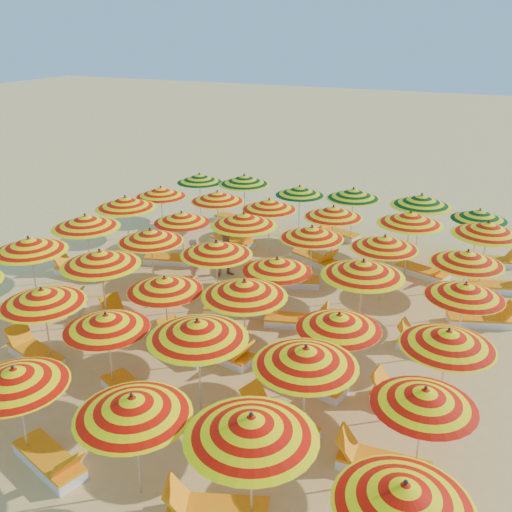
% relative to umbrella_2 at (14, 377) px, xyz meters
% --- Properties ---
extents(ground, '(120.00, 120.00, 0.00)m').
position_rel_umbrella_2_xyz_m(ground, '(1.35, 7.04, -1.81)').
color(ground, '#E8B767').
rests_on(ground, ground).
extents(umbrella_2, '(2.26, 2.26, 2.06)m').
position_rel_umbrella_2_xyz_m(umbrella_2, '(0.00, 0.00, 0.00)').
color(umbrella_2, silver).
rests_on(umbrella_2, ground).
extents(umbrella_3, '(2.07, 2.07, 2.12)m').
position_rel_umbrella_2_xyz_m(umbrella_3, '(2.49, 0.14, 0.05)').
color(umbrella_3, silver).
rests_on(umbrella_3, ground).
extents(umbrella_4, '(2.67, 2.67, 2.27)m').
position_rel_umbrella_2_xyz_m(umbrella_4, '(4.58, 0.34, 0.18)').
color(umbrella_4, silver).
rests_on(umbrella_4, ground).
extents(umbrella_5, '(2.23, 2.23, 2.10)m').
position_rel_umbrella_2_xyz_m(umbrella_5, '(6.97, 0.11, 0.04)').
color(umbrella_5, silver).
rests_on(umbrella_5, ground).
extents(umbrella_7, '(2.21, 2.21, 2.12)m').
position_rel_umbrella_2_xyz_m(umbrella_7, '(-1.86, 2.63, 0.05)').
color(umbrella_7, silver).
rests_on(umbrella_7, ground).
extents(umbrella_8, '(2.04, 2.04, 1.99)m').
position_rel_umbrella_2_xyz_m(umbrella_8, '(0.12, 2.43, -0.05)').
color(umbrella_8, silver).
rests_on(umbrella_8, ground).
extents(umbrella_9, '(2.76, 2.76, 2.23)m').
position_rel_umbrella_2_xyz_m(umbrella_9, '(2.29, 2.65, 0.15)').
color(umbrella_9, silver).
rests_on(umbrella_9, ground).
extents(umbrella_10, '(2.68, 2.68, 2.17)m').
position_rel_umbrella_2_xyz_m(umbrella_10, '(4.61, 2.70, 0.10)').
color(umbrella_10, silver).
rests_on(umbrella_10, ground).
extents(umbrella_11, '(1.92, 1.92, 1.97)m').
position_rel_umbrella_2_xyz_m(umbrella_11, '(6.84, 2.59, -0.08)').
color(umbrella_11, silver).
rests_on(umbrella_11, ground).
extents(umbrella_12, '(2.14, 2.14, 2.23)m').
position_rel_umbrella_2_xyz_m(umbrella_12, '(-4.44, 4.84, 0.15)').
color(umbrella_12, silver).
rests_on(umbrella_12, ground).
extents(umbrella_13, '(2.17, 2.17, 2.25)m').
position_rel_umbrella_2_xyz_m(umbrella_13, '(-1.95, 4.84, 0.17)').
color(umbrella_13, silver).
rests_on(umbrella_13, ground).
extents(umbrella_14, '(2.46, 2.46, 2.01)m').
position_rel_umbrella_2_xyz_m(umbrella_14, '(0.24, 4.56, -0.04)').
color(umbrella_14, silver).
rests_on(umbrella_14, ground).
extents(umbrella_15, '(2.45, 2.45, 2.19)m').
position_rel_umbrella_2_xyz_m(umbrella_15, '(2.29, 4.85, 0.12)').
color(umbrella_15, silver).
rests_on(umbrella_15, ground).
extents(umbrella_16, '(2.13, 2.13, 1.99)m').
position_rel_umbrella_2_xyz_m(umbrella_16, '(4.70, 4.55, -0.06)').
color(umbrella_16, silver).
rests_on(umbrella_16, ground).
extents(umbrella_17, '(2.04, 2.04, 2.07)m').
position_rel_umbrella_2_xyz_m(umbrella_17, '(6.96, 4.66, 0.02)').
color(umbrella_17, silver).
rests_on(umbrella_17, ground).
extents(umbrella_18, '(2.80, 2.80, 2.26)m').
position_rel_umbrella_2_xyz_m(umbrella_18, '(-4.29, 7.04, 0.18)').
color(umbrella_18, silver).
rests_on(umbrella_18, ground).
extents(umbrella_19, '(2.48, 2.48, 2.10)m').
position_rel_umbrella_2_xyz_m(umbrella_19, '(-1.94, 7.14, 0.04)').
color(umbrella_19, silver).
rests_on(umbrella_19, ground).
extents(umbrella_20, '(2.63, 2.63, 2.16)m').
position_rel_umbrella_2_xyz_m(umbrella_20, '(0.40, 6.93, 0.09)').
color(umbrella_20, silver).
rests_on(umbrella_20, ground).
extents(umbrella_21, '(2.23, 2.23, 2.00)m').
position_rel_umbrella_2_xyz_m(umbrella_21, '(2.29, 6.86, -0.05)').
color(umbrella_21, silver).
rests_on(umbrella_21, ground).
extents(umbrella_22, '(2.50, 2.50, 2.26)m').
position_rel_umbrella_2_xyz_m(umbrella_22, '(4.56, 7.06, 0.18)').
color(umbrella_22, silver).
rests_on(umbrella_22, ground).
extents(umbrella_23, '(2.46, 2.46, 2.02)m').
position_rel_umbrella_2_xyz_m(umbrella_23, '(7.03, 7.26, -0.03)').
color(umbrella_23, silver).
rests_on(umbrella_23, ground).
extents(umbrella_24, '(2.31, 2.31, 2.25)m').
position_rel_umbrella_2_xyz_m(umbrella_24, '(-4.42, 9.26, 0.17)').
color(umbrella_24, silver).
rests_on(umbrella_24, ground).
extents(umbrella_25, '(2.10, 2.10, 1.98)m').
position_rel_umbrella_2_xyz_m(umbrella_25, '(-2.18, 9.28, -0.07)').
color(umbrella_25, silver).
rests_on(umbrella_25, ground).
extents(umbrella_26, '(2.35, 2.35, 2.26)m').
position_rel_umbrella_2_xyz_m(umbrella_26, '(0.12, 9.29, 0.18)').
color(umbrella_26, silver).
rests_on(umbrella_26, ground).
extents(umbrella_27, '(2.23, 2.23, 2.09)m').
position_rel_umbrella_2_xyz_m(umbrella_27, '(2.35, 9.44, 0.03)').
color(umbrella_27, silver).
rests_on(umbrella_27, ground).
extents(umbrella_28, '(2.21, 2.21, 2.10)m').
position_rel_umbrella_2_xyz_m(umbrella_28, '(4.56, 9.50, 0.04)').
color(umbrella_28, silver).
rests_on(umbrella_28, ground).
extents(umbrella_29, '(2.48, 2.48, 2.10)m').
position_rel_umbrella_2_xyz_m(umbrella_29, '(6.87, 9.28, 0.04)').
color(umbrella_29, silver).
rests_on(umbrella_29, ground).
extents(umbrella_30, '(2.38, 2.38, 2.03)m').
position_rel_umbrella_2_xyz_m(umbrella_30, '(-4.44, 11.47, -0.02)').
color(umbrella_30, silver).
rests_on(umbrella_30, ground).
extents(umbrella_31, '(2.30, 2.30, 2.10)m').
position_rel_umbrella_2_xyz_m(umbrella_31, '(-2.08, 11.62, 0.04)').
color(umbrella_31, silver).
rests_on(umbrella_31, ground).
extents(umbrella_32, '(2.37, 2.37, 2.06)m').
position_rel_umbrella_2_xyz_m(umbrella_32, '(-0.01, 11.62, 0.01)').
color(umbrella_32, silver).
rests_on(umbrella_32, ground).
extents(umbrella_33, '(2.46, 2.46, 2.11)m').
position_rel_umbrella_2_xyz_m(umbrella_33, '(2.35, 11.60, 0.05)').
color(umbrella_33, silver).
rests_on(umbrella_33, ground).
extents(umbrella_34, '(2.36, 2.36, 2.23)m').
position_rel_umbrella_2_xyz_m(umbrella_34, '(4.88, 11.68, 0.16)').
color(umbrella_34, silver).
rests_on(umbrella_34, ground).
extents(umbrella_35, '(2.76, 2.76, 2.27)m').
position_rel_umbrella_2_xyz_m(umbrella_35, '(7.21, 11.54, 0.19)').
color(umbrella_35, silver).
rests_on(umbrella_35, ground).
extents(umbrella_36, '(2.41, 2.41, 2.00)m').
position_rel_umbrella_2_xyz_m(umbrella_36, '(-4.19, 13.96, -0.05)').
color(umbrella_36, silver).
rests_on(umbrella_36, ground).
extents(umbrella_37, '(2.61, 2.61, 2.19)m').
position_rel_umbrella_2_xyz_m(umbrella_37, '(-2.10, 13.94, 0.12)').
color(umbrella_37, silver).
rests_on(umbrella_37, ground).
extents(umbrella_38, '(2.39, 2.39, 1.99)m').
position_rel_umbrella_2_xyz_m(umbrella_38, '(0.27, 13.94, -0.06)').
color(umbrella_38, silver).
rests_on(umbrella_38, ground).
extents(umbrella_39, '(2.02, 2.02, 2.13)m').
position_rel_umbrella_2_xyz_m(umbrella_39, '(2.37, 13.98, 0.07)').
color(umbrella_39, silver).
rests_on(umbrella_39, ground).
extents(umbrella_40, '(2.70, 2.70, 2.27)m').
position_rel_umbrella_2_xyz_m(umbrella_40, '(4.87, 13.73, 0.19)').
color(umbrella_40, silver).
rests_on(umbrella_40, ground).
extents(umbrella_41, '(1.87, 1.87, 1.97)m').
position_rel_umbrella_2_xyz_m(umbrella_41, '(6.82, 13.77, -0.08)').
color(umbrella_41, silver).
rests_on(umbrella_41, ground).
extents(lounger_2, '(1.83, 1.07, 0.69)m').
position_rel_umbrella_2_xyz_m(lounger_2, '(0.60, -0.05, -1.66)').
color(lounger_2, white).
rests_on(lounger_2, ground).
extents(lounger_3, '(1.83, 1.15, 0.69)m').
position_rel_umbrella_2_xyz_m(lounger_3, '(3.98, 0.19, -1.66)').
color(lounger_3, white).
rests_on(lounger_3, ground).
extents(lounger_5, '(1.82, 1.01, 0.69)m').
position_rel_umbrella_2_xyz_m(lounger_5, '(-2.46, 2.68, -1.66)').
color(lounger_5, white).
rests_on(lounger_5, ground).
extents(lounger_6, '(1.82, 1.25, 0.69)m').
position_rel_umbrella_2_xyz_m(lounger_6, '(0.72, 2.31, -1.66)').
color(lounger_6, white).
rests_on(lounger_6, ground).
extents(lounger_7, '(1.83, 1.07, 0.69)m').
position_rel_umbrella_2_xyz_m(lounger_7, '(4.01, 2.81, -1.66)').
color(lounger_7, white).
rests_on(lounger_7, ground).
extents(lounger_8, '(1.76, 0.68, 0.69)m').
position_rel_umbrella_2_xyz_m(lounger_8, '(6.24, 2.45, -1.66)').
color(lounger_8, white).
rests_on(lounger_8, ground).
extents(lounger_9, '(1.83, 1.11, 0.69)m').
position_rel_umbrella_2_xyz_m(lounger_9, '(-3.84, 4.89, -1.66)').
color(lounger_9, white).
rests_on(lounger_9, ground).
extents(lounger_10, '(1.82, 1.23, 0.69)m').
position_rel_umbrella_2_xyz_m(lounger_10, '(-1.44, 4.93, -1.66)').
color(lounger_10, white).
rests_on(lounger_10, ground).
extents(lounger_11, '(1.82, 1.20, 0.69)m').
position_rel_umbrella_2_xyz_m(lounger_11, '(0.74, 4.51, -1.66)').
color(lounger_11, white).
rests_on(lounger_11, ground).
extents(lounger_12, '(1.81, 0.89, 0.69)m').
position_rel_umbrella_2_xyz_m(lounger_12, '(1.78, 4.63, -1.66)').
color(lounger_12, white).
rests_on(lounger_12, ground).
extents(lounger_13, '(1.81, 0.92, 0.69)m').
position_rel_umbrella_2_xyz_m(lounger_13, '(4.20, 4.38, -1.66)').
color(lounger_13, white).
rests_on(lounger_13, ground).
extents(lounger_14, '(1.78, 0.75, 0.69)m').
position_rel_umbrella_2_xyz_m(lounger_14, '(6.36, 4.58, -1.66)').
color(lounger_14, white).
rests_on(lounger_14, ground).
extents(lounger_15, '(1.75, 0.63, 0.69)m').
position_rel_umbrella_2_xyz_m(lounger_15, '(-4.88, 7.10, -1.66)').
color(lounger_15, white).
rests_on(lounger_15, ground).
extents(lounger_16, '(1.77, 0.69, 0.69)m').
position_rel_umbrella_2_xyz_m(lounger_16, '(-1.35, 7.09, -1.66)').
color(lounger_16, white).
rests_on(lounger_16, ground).
extents(lounger_17, '(1.82, 1.21, 0.69)m').
position_rel_umbrella_2_xyz_m(lounger_17, '(1.00, 6.90, -1.66)').
color(lounger_17, white).
rests_on(lounger_17, ground).
extents(lounger_18, '(1.82, 1.03, 0.69)m').
position_rel_umbrella_2_xyz_m(lounger_18, '(2.88, 6.96, -1.66)').
color(lounger_18, white).
rests_on(lounger_18, ground).
extents(lounger_19, '(1.79, 0.77, 0.69)m').
position_rel_umbrella_2_xyz_m(lounger_19, '(6.43, 7.05, -1.66)').
color(lounger_19, white).
rests_on(lounger_19, ground).
extents(lounger_20, '(1.82, 1.03, 0.69)m').
position_rel_umbrella_2_xyz_m(lounger_20, '(-2.68, 9.24, -1.66)').
color(lounger_20, white).
rests_on(lounger_20, ground).
extents(lounger_21, '(1.83, 1.11, 0.69)m').
position_rel_umbrella_2_xyz_m(lounger_21, '(1.76, 9.31, -1.66)').
color(lounger_21, white).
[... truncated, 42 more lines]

